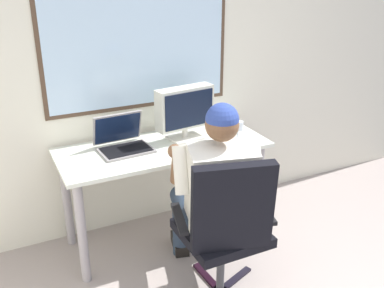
{
  "coord_description": "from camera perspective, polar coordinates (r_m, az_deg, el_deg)",
  "views": [
    {
      "loc": [
        -1.27,
        -0.81,
        1.97
      ],
      "look_at": [
        -0.13,
        1.52,
        0.9
      ],
      "focal_mm": 41.89,
      "sensor_mm": 36.0,
      "label": 1
    }
  ],
  "objects": [
    {
      "name": "wine_glass",
      "position": [
        3.26,
        5.87,
        2.2
      ],
      "size": [
        0.08,
        0.08,
        0.13
      ],
      "color": "silver",
      "rests_on": "desk"
    },
    {
      "name": "person_seated",
      "position": [
        2.76,
        2.91,
        -5.88
      ],
      "size": [
        0.63,
        0.84,
        1.25
      ],
      "color": "#283649",
      "rests_on": "ground"
    },
    {
      "name": "office_chair",
      "position": [
        2.59,
        4.44,
        -10.23
      ],
      "size": [
        0.63,
        0.62,
        1.0
      ],
      "color": "black",
      "rests_on": "ground"
    },
    {
      "name": "desk",
      "position": [
        3.2,
        -3.62,
        -2.4
      ],
      "size": [
        1.47,
        0.61,
        0.75
      ],
      "color": "#989195",
      "rests_on": "ground"
    },
    {
      "name": "wall_rear",
      "position": [
        3.38,
        -3.59,
        10.81
      ],
      "size": [
        5.0,
        0.08,
        2.55
      ],
      "color": "silver",
      "rests_on": "ground"
    },
    {
      "name": "crt_monitor",
      "position": [
        3.19,
        -0.91,
        4.45
      ],
      "size": [
        0.44,
        0.22,
        0.39
      ],
      "color": "beige",
      "rests_on": "desk"
    },
    {
      "name": "laptop",
      "position": [
        3.12,
        -8.88,
        0.51
      ],
      "size": [
        0.37,
        0.33,
        0.24
      ],
      "color": "gray",
      "rests_on": "desk"
    }
  ]
}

